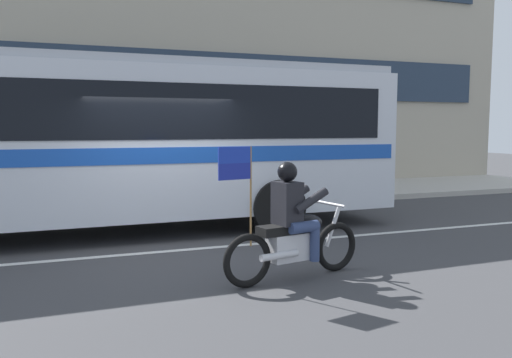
% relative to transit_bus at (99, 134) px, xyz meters
% --- Properties ---
extents(ground_plane, '(60.00, 60.00, 0.00)m').
position_rel_transit_bus_xyz_m(ground_plane, '(0.96, -1.19, -1.88)').
color(ground_plane, '#3D3D3F').
extents(sidewalk_curb, '(28.00, 3.80, 0.15)m').
position_rel_transit_bus_xyz_m(sidewalk_curb, '(0.96, 3.91, -1.81)').
color(sidewalk_curb, '#B7B2A8').
rests_on(sidewalk_curb, ground_plane).
extents(lane_center_stripe, '(26.60, 0.14, 0.01)m').
position_rel_transit_bus_xyz_m(lane_center_stripe, '(0.96, -1.79, -1.88)').
color(lane_center_stripe, silver).
rests_on(lane_center_stripe, ground_plane).
extents(office_building_facade, '(28.00, 0.89, 10.39)m').
position_rel_transit_bus_xyz_m(office_building_facade, '(0.96, 6.19, 3.32)').
color(office_building_facade, '#B2A893').
rests_on(office_building_facade, ground_plane).
extents(transit_bus, '(11.36, 2.74, 3.22)m').
position_rel_transit_bus_xyz_m(transit_bus, '(0.00, 0.00, 0.00)').
color(transit_bus, silver).
rests_on(transit_bus, ground_plane).
extents(motorcycle_with_rider, '(2.16, 0.76, 1.78)m').
position_rel_transit_bus_xyz_m(motorcycle_with_rider, '(2.19, -3.90, -1.22)').
color(motorcycle_with_rider, black).
rests_on(motorcycle_with_rider, ground_plane).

